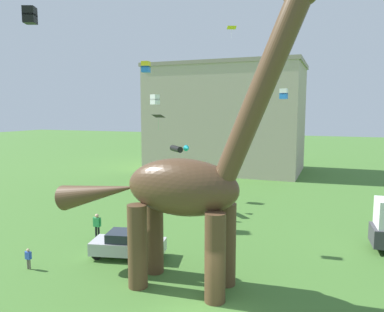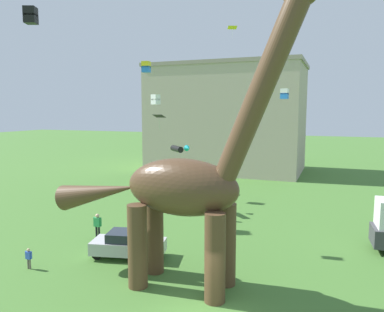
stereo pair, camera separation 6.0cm
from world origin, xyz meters
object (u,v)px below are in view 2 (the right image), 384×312
(person_watching_child, at_px, (29,257))
(kite_high_left, at_px, (156,99))
(kite_far_left, at_px, (31,15))
(person_near_flyer, at_px, (221,208))
(kite_high_right, at_px, (159,116))
(kite_mid_right, at_px, (179,149))
(parked_sedan_left, at_px, (128,244))
(kite_near_low, at_px, (146,67))
(kite_mid_center, at_px, (284,94))
(kite_apex, at_px, (232,28))
(dinosaur_sculpture, at_px, (181,187))
(person_vendor_side, at_px, (98,224))

(person_watching_child, bearing_deg, kite_high_left, -167.81)
(kite_far_left, bearing_deg, person_near_flyer, 14.70)
(kite_high_right, bearing_deg, kite_mid_right, -52.87)
(parked_sedan_left, distance_m, person_near_flyer, 9.46)
(person_watching_child, xyz_separation_m, kite_near_low, (3.83, 6.51, 10.56))
(kite_mid_center, bearing_deg, kite_apex, -148.36)
(person_near_flyer, xyz_separation_m, kite_mid_center, (3.27, 10.21, 9.15))
(kite_high_left, relative_size, kite_mid_center, 0.97)
(kite_mid_center, bearing_deg, dinosaur_sculpture, -95.14)
(kite_mid_center, bearing_deg, person_vendor_side, -119.59)
(person_watching_child, xyz_separation_m, kite_apex, (5.78, 19.76, 15.45))
(parked_sedan_left, height_order, person_watching_child, parked_sedan_left)
(parked_sedan_left, relative_size, kite_apex, 4.24)
(kite_apex, bearing_deg, kite_far_left, -139.49)
(kite_apex, bearing_deg, kite_mid_right, -116.02)
(dinosaur_sculpture, height_order, kite_high_right, dinosaur_sculpture)
(dinosaur_sculpture, xyz_separation_m, person_vendor_side, (-7.82, 4.17, -3.88))
(kite_mid_right, bearing_deg, kite_high_left, 136.56)
(person_watching_child, height_order, kite_near_low, kite_near_low)
(kite_mid_center, xyz_separation_m, kite_mid_right, (-7.41, -8.68, -4.81))
(person_vendor_side, xyz_separation_m, kite_high_left, (-1.82, 12.38, 8.56))
(dinosaur_sculpture, xyz_separation_m, kite_mid_center, (1.92, 21.31, 5.24))
(person_watching_child, relative_size, kite_mid_right, 0.62)
(kite_mid_center, bearing_deg, person_near_flyer, -107.76)
(kite_high_left, distance_m, kite_high_right, 3.70)
(person_near_flyer, relative_size, kite_high_right, 1.02)
(person_watching_child, bearing_deg, kite_apex, 171.93)
(kite_near_low, distance_m, kite_high_right, 16.02)
(person_watching_child, xyz_separation_m, kite_far_left, (-7.30, 8.59, 15.16))
(kite_near_low, xyz_separation_m, kite_mid_center, (6.49, 16.05, -1.11))
(person_watching_child, height_order, kite_mid_center, kite_mid_center)
(kite_far_left, xyz_separation_m, kite_mid_right, (10.21, 5.29, -10.52))
(person_watching_child, height_order, kite_apex, kite_apex)
(kite_near_low, bearing_deg, person_watching_child, -120.46)
(person_watching_child, distance_m, person_vendor_side, 5.46)
(kite_far_left, relative_size, kite_apex, 1.18)
(dinosaur_sculpture, relative_size, kite_high_right, 8.49)
(person_watching_child, relative_size, kite_near_low, 1.68)
(kite_near_low, bearing_deg, parked_sedan_left, -83.35)
(kite_apex, bearing_deg, kite_high_left, -164.34)
(kite_mid_right, bearing_deg, kite_mid_center, 49.51)
(kite_high_right, bearing_deg, parked_sedan_left, -69.39)
(kite_far_left, bearing_deg, person_vendor_side, -21.91)
(parked_sedan_left, bearing_deg, person_watching_child, -154.88)
(person_vendor_side, distance_m, person_near_flyer, 9.48)
(kite_high_left, distance_m, kite_near_low, 12.48)
(person_watching_child, relative_size, kite_mid_center, 1.16)
(person_vendor_side, distance_m, kite_near_low, 10.79)
(kite_apex, distance_m, kite_high_right, 11.64)
(kite_high_left, xyz_separation_m, kite_near_low, (5.06, -11.28, 1.67))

